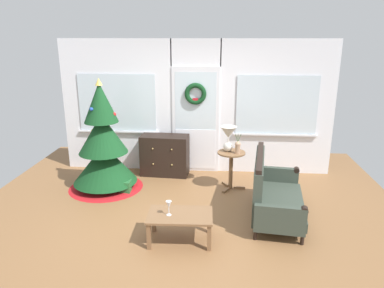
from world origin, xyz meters
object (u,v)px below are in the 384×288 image
(table_lamp, at_px, (228,135))
(christmas_tree, at_px, (104,149))
(dresser_cabinet, at_px, (165,155))
(settee_sofa, at_px, (271,193))
(wine_glass, at_px, (169,205))
(side_table, at_px, (231,163))
(flower_vase, at_px, (238,147))
(gift_box, at_px, (125,187))
(coffee_table, at_px, (180,218))

(table_lamp, bearing_deg, christmas_tree, -175.76)
(christmas_tree, height_order, dresser_cabinet, christmas_tree)
(settee_sofa, relative_size, wine_glass, 8.20)
(dresser_cabinet, height_order, table_lamp, table_lamp)
(settee_sofa, bearing_deg, christmas_tree, 162.71)
(side_table, bearing_deg, christmas_tree, -176.91)
(dresser_cabinet, distance_m, flower_vase, 1.56)
(table_lamp, bearing_deg, gift_box, -168.83)
(table_lamp, xyz_separation_m, coffee_table, (-0.64, -1.80, -0.64))
(table_lamp, height_order, flower_vase, table_lamp)
(flower_vase, height_order, gift_box, flower_vase)
(dresser_cabinet, bearing_deg, christmas_tree, -143.21)
(flower_vase, relative_size, gift_box, 1.69)
(table_lamp, xyz_separation_m, wine_glass, (-0.78, -1.83, -0.44))
(flower_vase, relative_size, coffee_table, 0.41)
(flower_vase, xyz_separation_m, coffee_table, (-0.80, -1.70, -0.47))
(christmas_tree, relative_size, gift_box, 9.32)
(side_table, distance_m, coffee_table, 1.90)
(side_table, bearing_deg, flower_vase, -30.96)
(christmas_tree, height_order, flower_vase, christmas_tree)
(christmas_tree, relative_size, flower_vase, 5.52)
(christmas_tree, distance_m, settee_sofa, 2.93)
(gift_box, bearing_deg, wine_glass, -56.50)
(christmas_tree, xyz_separation_m, table_lamp, (2.15, 0.16, 0.25))
(dresser_cabinet, bearing_deg, table_lamp, -24.99)
(table_lamp, height_order, gift_box, table_lamp)
(settee_sofa, relative_size, side_table, 2.36)
(side_table, height_order, table_lamp, table_lamp)
(table_lamp, distance_m, coffee_table, 2.01)
(dresser_cabinet, height_order, gift_box, dresser_cabinet)
(dresser_cabinet, height_order, wine_glass, dresser_cabinet)
(christmas_tree, distance_m, coffee_table, 2.26)
(wine_glass, bearing_deg, coffee_table, 13.67)
(christmas_tree, xyz_separation_m, dresser_cabinet, (0.96, 0.72, -0.32))
(dresser_cabinet, height_order, coffee_table, dresser_cabinet)
(christmas_tree, height_order, settee_sofa, christmas_tree)
(table_lamp, height_order, coffee_table, table_lamp)
(settee_sofa, height_order, gift_box, settee_sofa)
(dresser_cabinet, xyz_separation_m, wine_glass, (0.42, -2.39, 0.13))
(coffee_table, bearing_deg, table_lamp, 70.50)
(coffee_table, height_order, gift_box, coffee_table)
(dresser_cabinet, xyz_separation_m, coffee_table, (0.56, -2.35, -0.06))
(wine_glass, xyz_separation_m, gift_box, (-0.98, 1.48, -0.42))
(wine_glass, bearing_deg, christmas_tree, 129.40)
(christmas_tree, height_order, wine_glass, christmas_tree)
(christmas_tree, distance_m, side_table, 2.22)
(settee_sofa, distance_m, gift_box, 2.50)
(side_table, xyz_separation_m, wine_glass, (-0.84, -1.79, 0.04))
(christmas_tree, relative_size, settee_sofa, 1.21)
(flower_vase, xyz_separation_m, gift_box, (-1.92, -0.25, -0.69))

